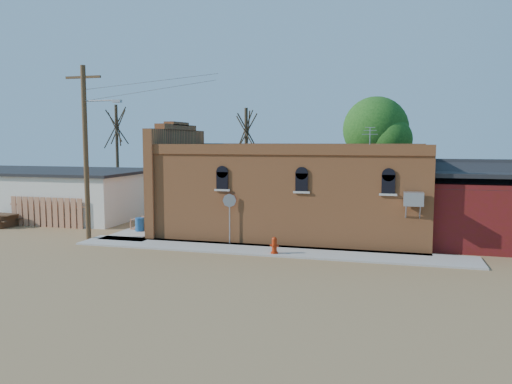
% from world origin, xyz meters
% --- Properties ---
extents(ground, '(120.00, 120.00, 0.00)m').
position_xyz_m(ground, '(0.00, 0.00, 0.00)').
color(ground, olive).
rests_on(ground, ground).
extents(sidewalk_south, '(19.00, 2.20, 0.08)m').
position_xyz_m(sidewalk_south, '(1.50, 0.90, 0.04)').
color(sidewalk_south, '#9E9991').
rests_on(sidewalk_south, ground).
extents(sidewalk_west, '(2.60, 10.00, 0.08)m').
position_xyz_m(sidewalk_west, '(-6.30, 6.00, 0.04)').
color(sidewalk_west, '#9E9991').
rests_on(sidewalk_west, ground).
extents(brick_bar, '(16.40, 7.97, 6.30)m').
position_xyz_m(brick_bar, '(1.64, 5.49, 2.34)').
color(brick_bar, '#CC733E').
rests_on(brick_bar, ground).
extents(red_shed, '(5.40, 6.40, 4.30)m').
position_xyz_m(red_shed, '(11.50, 5.50, 2.27)').
color(red_shed, '#58170F').
rests_on(red_shed, ground).
extents(storage_building, '(20.40, 8.40, 3.17)m').
position_xyz_m(storage_building, '(-19.00, 8.00, 1.60)').
color(storage_building, beige).
rests_on(storage_building, ground).
extents(wood_fence, '(5.20, 0.10, 1.80)m').
position_xyz_m(wood_fence, '(-12.80, 3.80, 0.90)').
color(wood_fence, '#9C6346').
rests_on(wood_fence, ground).
extents(utility_pole, '(3.12, 0.26, 9.00)m').
position_xyz_m(utility_pole, '(-8.14, 1.20, 4.77)').
color(utility_pole, '#462C1C').
rests_on(utility_pole, ground).
extents(tree_bare_near, '(2.80, 2.80, 7.65)m').
position_xyz_m(tree_bare_near, '(-3.00, 13.00, 5.96)').
color(tree_bare_near, '#423626').
rests_on(tree_bare_near, ground).
extents(tree_bare_far, '(2.80, 2.80, 8.16)m').
position_xyz_m(tree_bare_far, '(-14.00, 14.00, 6.36)').
color(tree_bare_far, '#423626').
rests_on(tree_bare_far, ground).
extents(tree_leafy, '(4.40, 4.40, 8.15)m').
position_xyz_m(tree_leafy, '(6.00, 13.50, 5.93)').
color(tree_leafy, '#423626').
rests_on(tree_leafy, ground).
extents(fire_hydrant, '(0.44, 0.42, 0.76)m').
position_xyz_m(fire_hydrant, '(2.08, 0.20, 0.45)').
color(fire_hydrant, '#A12409').
rests_on(fire_hydrant, sidewalk_south).
extents(stop_sign, '(0.66, 0.26, 2.49)m').
position_xyz_m(stop_sign, '(-0.57, 1.80, 1.99)').
color(stop_sign, '#99999F').
rests_on(stop_sign, sidewalk_south).
extents(trash_barrel, '(0.60, 0.60, 0.75)m').
position_xyz_m(trash_barrel, '(-6.56, 3.68, 0.46)').
color(trash_barrel, '#1B4C87').
rests_on(trash_barrel, sidewalk_west).
extents(picnic_table, '(2.03, 1.61, 0.78)m').
position_xyz_m(picnic_table, '(-15.50, 3.20, 0.51)').
color(picnic_table, '#462E1C').
rests_on(picnic_table, ground).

